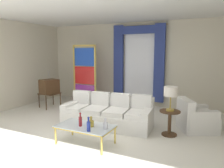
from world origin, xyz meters
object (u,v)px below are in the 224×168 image
at_px(bottle_crystal_tall, 80,121).
at_px(armchair_white, 195,119).
at_px(bottle_amber_squat, 105,125).
at_px(peacock_figurine, 87,102).
at_px(table_lamp_brass, 171,92).
at_px(round_side_table, 170,121).
at_px(stained_glass_divider, 85,77).
at_px(vintage_tv, 49,87).
at_px(bottle_ruby_flask, 89,126).
at_px(bottle_blue_decanter, 91,123).
at_px(couch_white_long, 108,114).
at_px(coffee_table, 85,127).

bearing_deg(bottle_crystal_tall, armchair_white, 43.66).
height_order(bottle_amber_squat, peacock_figurine, bottle_amber_squat).
relative_size(armchair_white, peacock_figurine, 1.83).
height_order(armchair_white, table_lamp_brass, table_lamp_brass).
xyz_separation_m(bottle_crystal_tall, round_side_table, (1.58, 1.37, -0.17)).
height_order(stained_glass_divider, round_side_table, stained_glass_divider).
xyz_separation_m(vintage_tv, armchair_white, (4.85, -0.16, -0.44)).
distance_m(vintage_tv, armchair_white, 4.87).
height_order(bottle_ruby_flask, vintage_tv, vintage_tv).
distance_m(bottle_blue_decanter, armchair_white, 2.68).
xyz_separation_m(couch_white_long, stained_glass_divider, (-1.80, 1.63, 0.75)).
height_order(bottle_crystal_tall, vintage_tv, vintage_tv).
bearing_deg(stained_glass_divider, armchair_white, -14.31).
bearing_deg(table_lamp_brass, vintage_tv, 169.85).
height_order(coffee_table, bottle_amber_squat, bottle_amber_squat).
distance_m(coffee_table, bottle_ruby_flask, 0.38).
distance_m(bottle_ruby_flask, table_lamp_brass, 2.06).
bearing_deg(bottle_amber_squat, round_side_table, 51.44).
bearing_deg(coffee_table, bottle_amber_squat, 0.67).
bearing_deg(peacock_figurine, vintage_tv, -158.24).
distance_m(bottle_amber_squat, armchair_white, 2.46).
height_order(coffee_table, bottle_ruby_flask, bottle_ruby_flask).
relative_size(vintage_tv, peacock_figurine, 2.24).
height_order(bottle_crystal_tall, round_side_table, bottle_crystal_tall).
distance_m(armchair_white, stained_glass_divider, 4.12).
distance_m(bottle_blue_decanter, vintage_tv, 3.63).
relative_size(bottle_blue_decanter, vintage_tv, 0.16).
height_order(bottle_amber_squat, table_lamp_brass, table_lamp_brass).
xyz_separation_m(coffee_table, bottle_crystal_tall, (-0.07, -0.08, 0.15)).
relative_size(couch_white_long, peacock_figurine, 4.02).
height_order(bottle_amber_squat, round_side_table, bottle_amber_squat).
bearing_deg(vintage_tv, armchair_white, -1.85).
xyz_separation_m(stained_glass_divider, peacock_figurine, (0.32, -0.34, -0.84)).
relative_size(coffee_table, bottle_amber_squat, 5.29).
bearing_deg(round_side_table, vintage_tv, 169.85).
bearing_deg(table_lamp_brass, bottle_amber_squat, -128.56).
height_order(coffee_table, peacock_figurine, peacock_figurine).
height_order(bottle_amber_squat, bottle_ruby_flask, bottle_ruby_flask).
bearing_deg(bottle_crystal_tall, round_side_table, 40.92).
height_order(bottle_blue_decanter, bottle_crystal_tall, bottle_crystal_tall).
bearing_deg(stained_glass_divider, coffee_table, -56.86).
xyz_separation_m(bottle_blue_decanter, armchair_white, (1.87, 1.91, -0.20)).
xyz_separation_m(bottle_amber_squat, vintage_tv, (-3.31, 2.07, 0.24)).
height_order(bottle_amber_squat, vintage_tv, vintage_tv).
bearing_deg(armchair_white, stained_glass_divider, 165.69).
distance_m(bottle_crystal_tall, vintage_tv, 3.50).
xyz_separation_m(vintage_tv, table_lamp_brass, (4.34, -0.78, 0.30)).
bearing_deg(table_lamp_brass, bottle_blue_decanter, -136.66).
xyz_separation_m(stained_glass_divider, table_lamp_brass, (3.41, -1.62, -0.03)).
bearing_deg(stained_glass_divider, couch_white_long, -42.29).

